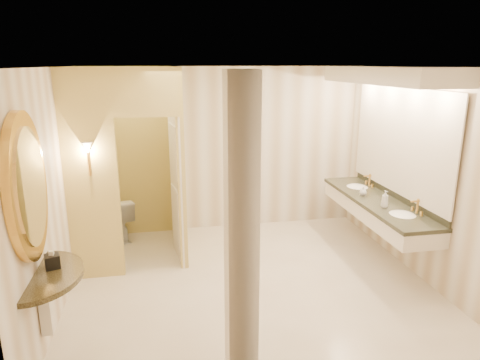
% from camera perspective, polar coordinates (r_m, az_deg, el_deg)
% --- Properties ---
extents(floor, '(4.50, 4.50, 0.00)m').
position_cam_1_polar(floor, '(5.74, 1.22, -13.24)').
color(floor, silver).
rests_on(floor, ground).
extents(ceiling, '(4.50, 4.50, 0.00)m').
position_cam_1_polar(ceiling, '(5.04, 1.40, 14.83)').
color(ceiling, white).
rests_on(ceiling, wall_back).
extents(wall_back, '(4.50, 0.02, 2.70)m').
position_cam_1_polar(wall_back, '(7.15, -2.03, 4.05)').
color(wall_back, silver).
rests_on(wall_back, floor).
extents(wall_front, '(4.50, 0.02, 2.70)m').
position_cam_1_polar(wall_front, '(3.41, 8.38, -8.93)').
color(wall_front, silver).
rests_on(wall_front, floor).
extents(wall_left, '(0.02, 4.00, 2.70)m').
position_cam_1_polar(wall_left, '(5.26, -23.45, -1.33)').
color(wall_left, silver).
rests_on(wall_left, floor).
extents(wall_right, '(0.02, 4.00, 2.70)m').
position_cam_1_polar(wall_right, '(6.09, 22.48, 0.92)').
color(wall_right, silver).
rests_on(wall_right, floor).
extents(toilet_closet, '(1.50, 1.55, 2.70)m').
position_cam_1_polar(toilet_closet, '(6.06, -10.98, 2.08)').
color(toilet_closet, '#EEDD7C').
rests_on(toilet_closet, floor).
extents(wall_sconce, '(0.14, 0.14, 0.42)m').
position_cam_1_polar(wall_sconce, '(5.52, -19.65, 3.88)').
color(wall_sconce, gold).
rests_on(wall_sconce, toilet_closet).
extents(vanity, '(0.75, 2.60, 2.09)m').
position_cam_1_polar(vanity, '(6.23, 18.67, 4.21)').
color(vanity, silver).
rests_on(vanity, floor).
extents(console_shelf, '(1.03, 1.03, 1.96)m').
position_cam_1_polar(console_shelf, '(4.24, -26.02, -5.52)').
color(console_shelf, black).
rests_on(console_shelf, floor).
extents(pillar, '(0.25, 0.25, 2.70)m').
position_cam_1_polar(pillar, '(3.48, 0.19, -8.25)').
color(pillar, silver).
rests_on(pillar, floor).
extents(tissue_box, '(0.16, 0.16, 0.13)m').
position_cam_1_polar(tissue_box, '(4.46, -23.74, -9.89)').
color(tissue_box, black).
rests_on(tissue_box, console_shelf).
extents(toilet, '(0.58, 0.76, 0.69)m').
position_cam_1_polar(toilet, '(7.12, -15.87, -4.97)').
color(toilet, white).
rests_on(toilet, floor).
extents(soap_bottle_a, '(0.06, 0.06, 0.13)m').
position_cam_1_polar(soap_bottle_a, '(6.50, 16.06, -1.38)').
color(soap_bottle_a, beige).
rests_on(soap_bottle_a, vanity).
extents(soap_bottle_b, '(0.12, 0.12, 0.13)m').
position_cam_1_polar(soap_bottle_b, '(6.49, 16.11, -1.44)').
color(soap_bottle_b, silver).
rests_on(soap_bottle_b, vanity).
extents(soap_bottle_c, '(0.10, 0.10, 0.23)m').
position_cam_1_polar(soap_bottle_c, '(6.04, 18.76, -2.41)').
color(soap_bottle_c, '#C6B28C').
rests_on(soap_bottle_c, vanity).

